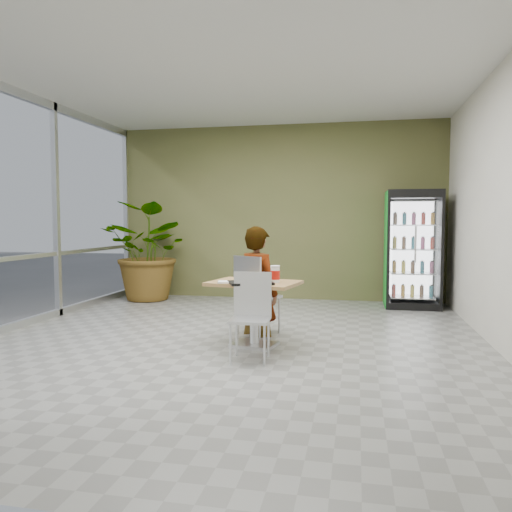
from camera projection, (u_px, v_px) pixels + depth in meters
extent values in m
plane|color=gray|center=(230.00, 343.00, 5.89)|extent=(7.00, 7.00, 0.00)
cube|color=#9E7B43|center=(254.00, 283.00, 5.70)|extent=(1.10, 0.87, 0.04)
cylinder|color=silver|center=(254.00, 316.00, 5.73)|extent=(0.10, 0.10, 0.71)
cube|color=silver|center=(254.00, 344.00, 5.75)|extent=(0.56, 0.48, 0.04)
cube|color=silver|center=(258.00, 296.00, 6.38)|extent=(0.61, 0.61, 0.03)
cube|color=silver|center=(247.00, 277.00, 6.21)|extent=(0.40, 0.25, 0.53)
cylinder|color=silver|center=(279.00, 315.00, 6.41)|extent=(0.03, 0.03, 0.48)
cylinder|color=silver|center=(257.00, 311.00, 6.67)|extent=(0.03, 0.03, 0.48)
cylinder|color=silver|center=(260.00, 319.00, 6.13)|extent=(0.03, 0.03, 0.48)
cylinder|color=silver|center=(238.00, 315.00, 6.38)|extent=(0.03, 0.03, 0.48)
cube|color=silver|center=(250.00, 320.00, 5.11)|extent=(0.42, 0.42, 0.03)
cube|color=silver|center=(253.00, 294.00, 5.28)|extent=(0.40, 0.05, 0.48)
cylinder|color=silver|center=(230.00, 344.00, 4.98)|extent=(0.02, 0.02, 0.43)
cylinder|color=silver|center=(264.00, 345.00, 4.93)|extent=(0.02, 0.02, 0.43)
cylinder|color=silver|center=(237.00, 336.00, 5.32)|extent=(0.02, 0.02, 0.43)
cylinder|color=silver|center=(268.00, 337.00, 5.27)|extent=(0.02, 0.02, 0.43)
imported|color=black|center=(258.00, 292.00, 6.33)|extent=(0.73, 0.66, 1.67)
cylinder|color=white|center=(252.00, 280.00, 5.76)|extent=(0.20, 0.20, 0.01)
cylinder|color=white|center=(275.00, 274.00, 5.62)|extent=(0.10, 0.10, 0.18)
cylinder|color=red|center=(275.00, 275.00, 5.62)|extent=(0.10, 0.10, 0.10)
cylinder|color=white|center=(275.00, 266.00, 5.61)|extent=(0.11, 0.11, 0.01)
cube|color=white|center=(225.00, 282.00, 5.57)|extent=(0.18, 0.18, 0.02)
cube|color=black|center=(251.00, 283.00, 5.47)|extent=(0.56, 0.49, 0.03)
cube|color=black|center=(413.00, 249.00, 8.28)|extent=(0.88, 0.68, 1.95)
cube|color=green|center=(385.00, 249.00, 8.36)|extent=(0.01, 0.67, 1.91)
cube|color=silver|center=(415.00, 249.00, 7.95)|extent=(0.70, 0.01, 1.56)
imported|color=#306729|center=(151.00, 252.00, 9.06)|extent=(1.96, 1.83, 1.78)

